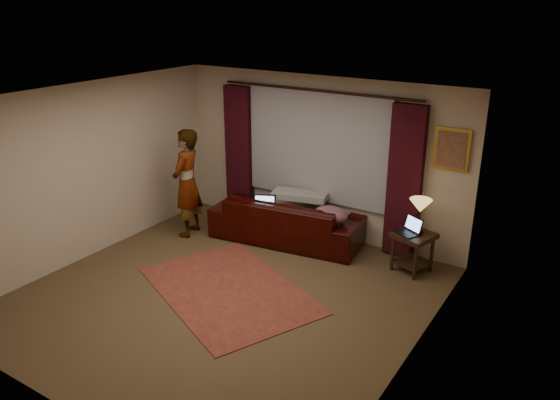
% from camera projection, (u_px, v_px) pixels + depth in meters
% --- Properties ---
extents(floor, '(5.00, 5.00, 0.01)m').
position_uv_depth(floor, '(225.00, 296.00, 7.24)').
color(floor, brown).
rests_on(floor, ground).
extents(ceiling, '(5.00, 5.00, 0.02)m').
position_uv_depth(ceiling, '(217.00, 100.00, 6.32)').
color(ceiling, silver).
rests_on(ceiling, ground).
extents(wall_back, '(5.00, 0.02, 2.60)m').
position_uv_depth(wall_back, '(318.00, 157.00, 8.75)').
color(wall_back, '#C1B099').
rests_on(wall_back, ground).
extents(wall_front, '(5.00, 0.02, 2.60)m').
position_uv_depth(wall_front, '(45.00, 291.00, 4.80)').
color(wall_front, '#C1B099').
rests_on(wall_front, ground).
extents(wall_left, '(0.02, 5.00, 2.60)m').
position_uv_depth(wall_left, '(88.00, 172.00, 8.03)').
color(wall_left, '#C1B099').
rests_on(wall_left, ground).
extents(wall_right, '(0.02, 5.00, 2.60)m').
position_uv_depth(wall_right, '(416.00, 252.00, 5.52)').
color(wall_right, '#C1B099').
rests_on(wall_right, ground).
extents(sheer_curtain, '(2.50, 0.05, 1.80)m').
position_uv_depth(sheer_curtain, '(317.00, 146.00, 8.63)').
color(sheer_curtain, '#96969E').
rests_on(sheer_curtain, wall_back).
extents(drape_left, '(0.50, 0.14, 2.30)m').
position_uv_depth(drape_left, '(239.00, 152.00, 9.46)').
color(drape_left, black).
rests_on(drape_left, floor).
extents(drape_right, '(0.50, 0.14, 2.30)m').
position_uv_depth(drape_right, '(405.00, 182.00, 7.95)').
color(drape_right, black).
rests_on(drape_right, floor).
extents(curtain_rod, '(0.04, 0.04, 3.40)m').
position_uv_depth(curtain_rod, '(317.00, 91.00, 8.28)').
color(curtain_rod, black).
rests_on(curtain_rod, wall_back).
extents(picture_frame, '(0.50, 0.04, 0.60)m').
position_uv_depth(picture_frame, '(452.00, 149.00, 7.51)').
color(picture_frame, '#B69337').
rests_on(picture_frame, wall_back).
extents(sofa, '(2.54, 1.37, 0.98)m').
position_uv_depth(sofa, '(287.00, 212.00, 8.72)').
color(sofa, black).
rests_on(sofa, floor).
extents(throw_blanket, '(0.94, 0.55, 0.10)m').
position_uv_depth(throw_blanket, '(300.00, 180.00, 8.68)').
color(throw_blanket, gray).
rests_on(throw_blanket, sofa).
extents(clothing_pile, '(0.61, 0.50, 0.23)m').
position_uv_depth(clothing_pile, '(331.00, 215.00, 8.30)').
color(clothing_pile, '#744952').
rests_on(clothing_pile, sofa).
extents(laptop_sofa, '(0.48, 0.49, 0.25)m').
position_uv_depth(laptop_sofa, '(264.00, 206.00, 8.63)').
color(laptop_sofa, black).
rests_on(laptop_sofa, sofa).
extents(area_rug, '(2.93, 2.53, 0.01)m').
position_uv_depth(area_rug, '(229.00, 290.00, 7.37)').
color(area_rug, brown).
rests_on(area_rug, floor).
extents(end_table, '(0.63, 0.63, 0.59)m').
position_uv_depth(end_table, '(412.00, 252.00, 7.80)').
color(end_table, black).
rests_on(end_table, floor).
extents(tiffany_lamp, '(0.38, 0.38, 0.50)m').
position_uv_depth(tiffany_lamp, '(419.00, 216.00, 7.64)').
color(tiffany_lamp, olive).
rests_on(tiffany_lamp, end_table).
extents(laptop_table, '(0.46, 0.47, 0.24)m').
position_uv_depth(laptop_table, '(407.00, 226.00, 7.65)').
color(laptop_table, black).
rests_on(laptop_table, end_table).
extents(person, '(0.64, 0.64, 1.78)m').
position_uv_depth(person, '(187.00, 183.00, 8.81)').
color(person, gray).
rests_on(person, floor).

